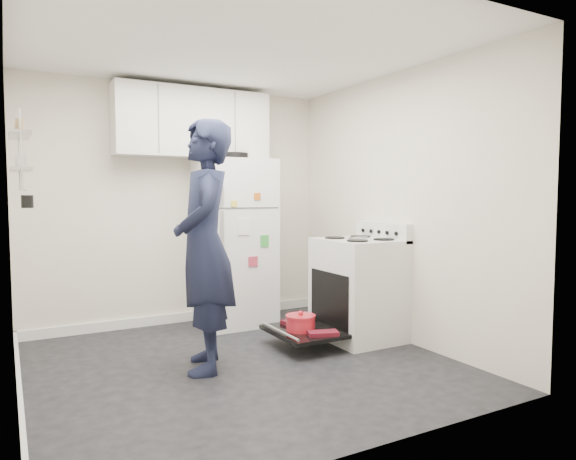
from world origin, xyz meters
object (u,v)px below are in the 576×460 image
refrigerator (234,242)px  person (204,246)px  electric_range (357,290)px  open_oven_door (303,328)px

refrigerator → person: bearing=-122.2°
refrigerator → person: (-0.76, -1.21, 0.10)m
electric_range → refrigerator: bearing=125.6°
electric_range → open_oven_door: electric_range is taller
electric_range → person: 1.63m
open_oven_door → person: (-0.95, -0.10, 0.79)m
refrigerator → person: person is taller
electric_range → refrigerator: refrigerator is taller
refrigerator → electric_range: bearing=-54.4°
open_oven_door → refrigerator: size_ratio=0.39×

